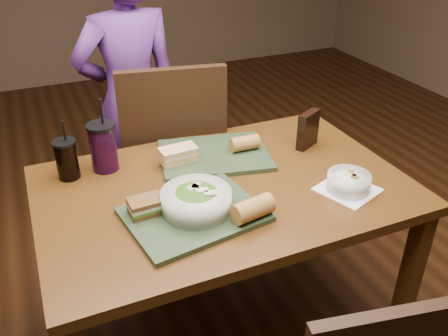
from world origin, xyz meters
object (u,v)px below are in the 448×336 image
at_px(diner, 131,100).
at_px(baguette_far, 245,143).
at_px(tray_near, 194,214).
at_px(sandwich_far, 178,154).
at_px(dining_table, 224,206).
at_px(cup_berry, 103,147).
at_px(tray_far, 215,155).
at_px(sandwich_near, 146,206).
at_px(baguette_near, 253,209).
at_px(cup_cola, 67,159).
at_px(soup_bowl, 349,182).
at_px(salad_bowl, 196,199).
at_px(chair_far, 169,158).
at_px(chip_bag, 308,130).

height_order(diner, baguette_far, diner).
bearing_deg(tray_near, sandwich_far, 79.33).
distance_m(dining_table, diner, 0.94).
distance_m(tray_near, cup_berry, 0.47).
distance_m(tray_far, cup_berry, 0.43).
distance_m(sandwich_near, baguette_near, 0.34).
bearing_deg(sandwich_far, diner, 90.62).
height_order(sandwich_near, baguette_far, baguette_far).
height_order(dining_table, baguette_near, baguette_near).
height_order(diner, tray_near, diner).
height_order(sandwich_far, cup_cola, cup_cola).
xyz_separation_m(sandwich_far, baguette_near, (0.10, -0.44, 0.01)).
bearing_deg(cup_berry, soup_bowl, -33.21).
distance_m(soup_bowl, sandwich_near, 0.70).
bearing_deg(salad_bowl, chair_far, 80.48).
bearing_deg(chip_bag, tray_far, 142.84).
bearing_deg(tray_near, baguette_near, -32.20).
height_order(dining_table, chair_far, chair_far).
height_order(chair_far, baguette_far, chair_far).
distance_m(cup_berry, chip_bag, 0.81).
relative_size(sandwich_far, cup_berry, 0.51).
distance_m(sandwich_near, sandwich_far, 0.35).
bearing_deg(tray_far, diner, 102.26).
xyz_separation_m(baguette_far, cup_berry, (-0.53, 0.10, 0.05)).
xyz_separation_m(diner, chip_bag, (0.54, -0.79, 0.08)).
height_order(salad_bowl, baguette_far, salad_bowl).
xyz_separation_m(soup_bowl, baguette_far, (-0.22, 0.39, 0.01)).
bearing_deg(chip_bag, cup_cola, 144.17).
bearing_deg(dining_table, chip_bag, 17.89).
distance_m(chair_far, chip_bag, 0.68).
height_order(tray_near, salad_bowl, salad_bowl).
relative_size(diner, tray_far, 3.56).
xyz_separation_m(dining_table, soup_bowl, (0.38, -0.21, 0.12)).
distance_m(sandwich_far, chip_bag, 0.54).
bearing_deg(sandwich_far, cup_berry, 162.43).
xyz_separation_m(salad_bowl, cup_berry, (-0.21, 0.41, 0.04)).
distance_m(soup_bowl, baguette_far, 0.45).
distance_m(diner, baguette_far, 0.80).
distance_m(chair_far, tray_near, 0.73).
bearing_deg(cup_cola, soup_bowl, -28.57).
height_order(salad_bowl, chip_bag, chip_bag).
height_order(diner, salad_bowl, diner).
xyz_separation_m(salad_bowl, baguette_near, (0.15, -0.11, -0.00)).
height_order(tray_far, soup_bowl, soup_bowl).
bearing_deg(sandwich_far, soup_bowl, -39.93).
height_order(diner, sandwich_near, diner).
bearing_deg(salad_bowl, diner, 87.69).
relative_size(soup_bowl, baguette_far, 2.04).
relative_size(diner, sandwich_far, 10.35).
xyz_separation_m(baguette_near, chip_bag, (0.44, 0.38, 0.02)).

